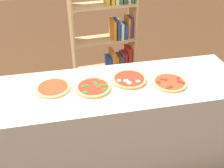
{
  "coord_description": "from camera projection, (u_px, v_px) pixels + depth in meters",
  "views": [
    {
      "loc": [
        -0.35,
        -1.69,
        2.07
      ],
      "look_at": [
        0.0,
        0.0,
        0.91
      ],
      "focal_mm": 41.4,
      "sensor_mm": 36.0,
      "label": 1
    }
  ],
  "objects": [
    {
      "name": "ground_plane",
      "position": [
        112.0,
        159.0,
        2.59
      ],
      "size": [
        12.0,
        12.0,
        0.0
      ],
      "primitive_type": "plane",
      "color": "#4C2D19"
    },
    {
      "name": "counter",
      "position": [
        112.0,
        126.0,
        2.34
      ],
      "size": [
        2.21,
        0.68,
        0.89
      ],
      "primitive_type": "cube",
      "color": "beige",
      "rests_on": "ground_plane"
    },
    {
      "name": "parchment_paper",
      "position": [
        112.0,
        86.0,
        2.09
      ],
      "size": [
        2.03,
        0.54,
        0.0
      ],
      "primitive_type": "cube",
      "color": "beige",
      "rests_on": "counter"
    },
    {
      "name": "pizza_plain_0",
      "position": [
        53.0,
        88.0,
        2.05
      ],
      "size": [
        0.28,
        0.28,
        0.02
      ],
      "color": "#DBB26B",
      "rests_on": "parchment_paper"
    },
    {
      "name": "pizza_spinach_1",
      "position": [
        93.0,
        87.0,
        2.05
      ],
      "size": [
        0.28,
        0.28,
        0.03
      ],
      "color": "#DBB26B",
      "rests_on": "parchment_paper"
    },
    {
      "name": "pizza_mozzarella_2",
      "position": [
        129.0,
        79.0,
        2.15
      ],
      "size": [
        0.29,
        0.29,
        0.03
      ],
      "color": "tan",
      "rests_on": "parchment_paper"
    },
    {
      "name": "pizza_pepperoni_3",
      "position": [
        169.0,
        82.0,
        2.11
      ],
      "size": [
        0.28,
        0.28,
        0.02
      ],
      "color": "tan",
      "rests_on": "parchment_paper"
    },
    {
      "name": "bookshelf",
      "position": [
        111.0,
        41.0,
        3.05
      ],
      "size": [
        0.75,
        0.33,
        1.64
      ],
      "color": "tan",
      "rests_on": "ground_plane"
    }
  ]
}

